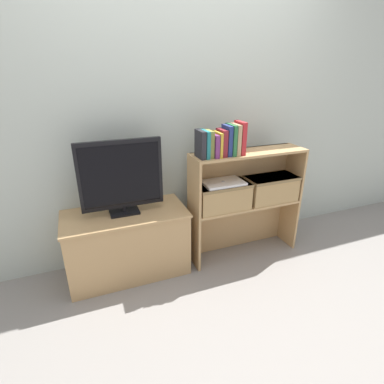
% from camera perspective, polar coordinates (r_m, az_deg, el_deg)
% --- Properties ---
extents(ground_plane, '(16.00, 16.00, 0.00)m').
position_cam_1_polar(ground_plane, '(2.58, 1.09, -14.94)').
color(ground_plane, gray).
extents(wall_back, '(10.00, 0.05, 2.40)m').
position_cam_1_polar(wall_back, '(2.51, -2.91, 14.10)').
color(wall_back, '#B2BCB2').
rests_on(wall_back, ground_plane).
extents(tv_stand, '(0.94, 0.46, 0.54)m').
position_cam_1_polar(tv_stand, '(2.49, -12.16, -9.46)').
color(tv_stand, tan).
rests_on(tv_stand, ground_plane).
extents(tv, '(0.61, 0.14, 0.57)m').
position_cam_1_polar(tv, '(2.24, -13.34, 2.92)').
color(tv, black).
rests_on(tv, tv_stand).
extents(bookshelf_lower_tier, '(0.98, 0.26, 0.49)m').
position_cam_1_polar(bookshelf_lower_tier, '(2.75, 9.27, -5.16)').
color(bookshelf_lower_tier, tan).
rests_on(bookshelf_lower_tier, ground_plane).
extents(bookshelf_upper_tier, '(0.98, 0.26, 0.46)m').
position_cam_1_polar(bookshelf_upper_tier, '(2.56, 9.95, 4.24)').
color(bookshelf_upper_tier, tan).
rests_on(bookshelf_upper_tier, bookshelf_lower_tier).
extents(book_charcoal, '(0.03, 0.15, 0.20)m').
position_cam_1_polar(book_charcoal, '(2.22, 1.59, 9.06)').
color(book_charcoal, '#232328').
rests_on(book_charcoal, bookshelf_upper_tier).
extents(book_teal, '(0.03, 0.15, 0.20)m').
position_cam_1_polar(book_teal, '(2.24, 2.48, 9.11)').
color(book_teal, '#1E7075').
rests_on(book_teal, bookshelf_upper_tier).
extents(book_olive, '(0.03, 0.13, 0.20)m').
position_cam_1_polar(book_olive, '(2.25, 3.28, 9.16)').
color(book_olive, olive).
rests_on(book_olive, bookshelf_upper_tier).
extents(book_plum, '(0.03, 0.16, 0.17)m').
position_cam_1_polar(book_plum, '(2.27, 4.13, 8.86)').
color(book_plum, '#6B2D66').
rests_on(book_plum, bookshelf_upper_tier).
extents(book_mustard, '(0.02, 0.16, 0.18)m').
position_cam_1_polar(book_mustard, '(2.28, 4.86, 9.09)').
color(book_mustard, gold).
rests_on(book_mustard, bookshelf_upper_tier).
extents(book_maroon, '(0.04, 0.14, 0.20)m').
position_cam_1_polar(book_maroon, '(2.29, 5.67, 9.34)').
color(book_maroon, maroon).
rests_on(book_maroon, bookshelf_upper_tier).
extents(book_navy, '(0.03, 0.14, 0.23)m').
position_cam_1_polar(book_navy, '(2.31, 6.64, 9.74)').
color(book_navy, navy).
rests_on(book_navy, bookshelf_upper_tier).
extents(book_forest, '(0.03, 0.16, 0.23)m').
position_cam_1_polar(book_forest, '(2.32, 7.41, 9.85)').
color(book_forest, '#286638').
rests_on(book_forest, bookshelf_upper_tier).
extents(book_tan, '(0.03, 0.14, 0.23)m').
position_cam_1_polar(book_tan, '(2.34, 8.23, 9.91)').
color(book_tan, tan).
rests_on(book_tan, bookshelf_upper_tier).
extents(book_crimson, '(0.04, 0.15, 0.25)m').
position_cam_1_polar(book_crimson, '(2.36, 9.10, 10.16)').
color(book_crimson, '#B22328').
rests_on(book_crimson, bookshelf_upper_tier).
extents(storage_basket_left, '(0.45, 0.23, 0.22)m').
position_cam_1_polar(storage_basket_left, '(2.46, 5.82, -0.59)').
color(storage_basket_left, tan).
rests_on(storage_basket_left, bookshelf_lower_tier).
extents(storage_basket_right, '(0.45, 0.23, 0.22)m').
position_cam_1_polar(storage_basket_right, '(2.69, 14.78, 0.86)').
color(storage_basket_right, tan).
rests_on(storage_basket_right, bookshelf_lower_tier).
extents(laptop, '(0.33, 0.21, 0.02)m').
position_cam_1_polar(laptop, '(2.41, 5.93, 1.80)').
color(laptop, white).
rests_on(laptop, storage_basket_left).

